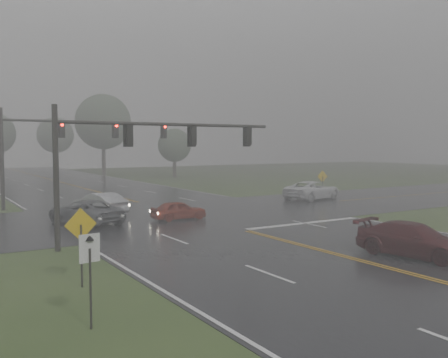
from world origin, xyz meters
TOP-DOWN VIEW (x-y plane):
  - main_road at (0.00, 20.00)m, footprint 18.00×160.00m
  - cross_street at (0.00, 22.00)m, footprint 120.00×14.00m
  - stop_bar at (4.50, 14.40)m, footprint 8.50×0.50m
  - sedan_maroon at (2.49, 5.01)m, footprint 3.01×5.30m
  - sedan_red at (-1.36, 19.76)m, footprint 3.61×1.56m
  - sedan_silver at (-4.92, 24.73)m, footprint 2.84×4.81m
  - car_grey at (-7.00, 21.07)m, footprint 4.03×5.79m
  - pickup_white at (13.92, 24.26)m, footprint 6.21×3.96m
  - signal_gantry_near at (-6.61, 14.28)m, footprint 11.71×0.29m
  - signal_gantry_far at (-5.62, 30.78)m, footprint 14.58×0.38m
  - sign_diamond_west at (-10.88, 8.02)m, footprint 1.12×0.17m
  - sign_arrow_white at (-11.76, 4.06)m, footprint 0.56×0.11m
  - sign_diamond_east at (15.20, 24.38)m, footprint 1.04×0.19m
  - tree_ne_a at (9.34, 67.27)m, footprint 8.58×8.58m
  - tree_e_near at (16.52, 56.94)m, footprint 4.83×4.83m
  - tree_n_far at (6.94, 88.26)m, footprint 6.75×6.75m

SIDE VIEW (x-z plane):
  - main_road at x=0.00m, z-range -0.01..0.01m
  - cross_street at x=0.00m, z-range -0.01..0.01m
  - stop_bar at x=4.50m, z-range 0.00..0.00m
  - sedan_maroon at x=2.49m, z-range -0.72..0.72m
  - sedan_red at x=-1.36m, z-range -0.61..0.61m
  - sedan_silver at x=-4.92m, z-range -0.75..0.75m
  - car_grey at x=-7.00m, z-range -0.73..0.73m
  - pickup_white at x=13.92m, z-range -0.80..0.80m
  - sign_diamond_east at x=15.20m, z-range 0.44..2.94m
  - sign_arrow_white at x=-11.76m, z-range 0.50..3.01m
  - sign_diamond_west at x=-10.88m, z-range 0.47..3.16m
  - signal_gantry_near at x=-6.61m, z-range 1.33..7.94m
  - tree_e_near at x=16.52m, z-range 1.11..8.21m
  - signal_gantry_far at x=-5.62m, z-range 1.55..9.04m
  - tree_n_far at x=6.94m, z-range 1.56..11.47m
  - tree_ne_a at x=9.34m, z-range 1.99..14.59m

